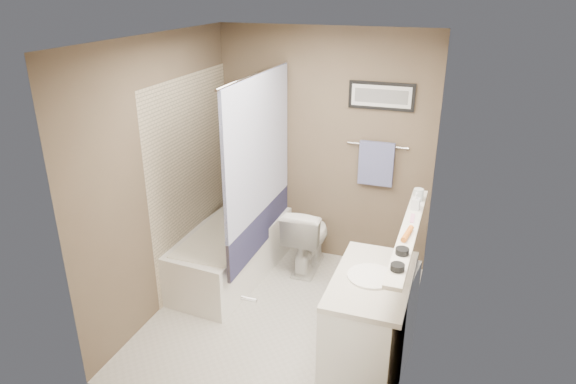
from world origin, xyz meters
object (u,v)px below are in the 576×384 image
(vanity, at_px, (370,329))
(candle_bowl_far, at_px, (402,251))
(toilet, at_px, (307,237))
(glass_jar, at_px, (418,195))
(hair_brush_front, at_px, (407,234))
(soap_bottle, at_px, (416,201))
(bathtub, at_px, (229,253))
(candle_bowl_near, at_px, (397,267))

(vanity, xyz_separation_m, candle_bowl_far, (0.19, -0.09, 0.73))
(toilet, bearing_deg, glass_jar, 154.19)
(toilet, height_order, hair_brush_front, hair_brush_front)
(hair_brush_front, xyz_separation_m, soap_bottle, (0.00, 0.49, 0.05))
(bathtub, distance_m, toilet, 0.81)
(toilet, height_order, candle_bowl_near, candle_bowl_near)
(candle_bowl_near, relative_size, candle_bowl_far, 1.00)
(glass_jar, bearing_deg, bathtub, 177.00)
(candle_bowl_near, relative_size, glass_jar, 0.90)
(vanity, relative_size, glass_jar, 9.00)
(toilet, bearing_deg, candle_bowl_far, 125.79)
(toilet, height_order, glass_jar, glass_jar)
(candle_bowl_near, xyz_separation_m, soap_bottle, (0.00, 0.97, 0.05))
(candle_bowl_near, xyz_separation_m, glass_jar, (0.00, 1.16, 0.03))
(candle_bowl_far, height_order, glass_jar, glass_jar)
(bathtub, xyz_separation_m, candle_bowl_far, (1.79, -1.04, 0.89))
(glass_jar, relative_size, soap_bottle, 0.71)
(hair_brush_front, bearing_deg, candle_bowl_far, -90.00)
(candle_bowl_far, height_order, soap_bottle, soap_bottle)
(vanity, bearing_deg, glass_jar, 83.50)
(glass_jar, xyz_separation_m, soap_bottle, (0.00, -0.19, 0.02))
(toilet, relative_size, candle_bowl_near, 7.79)
(vanity, bearing_deg, hair_brush_front, 48.35)
(candle_bowl_far, bearing_deg, bathtub, 149.81)
(bathtub, relative_size, soap_bottle, 10.64)
(hair_brush_front, bearing_deg, toilet, 132.79)
(toilet, bearing_deg, hair_brush_front, 131.49)
(candle_bowl_near, bearing_deg, hair_brush_front, 90.00)
(hair_brush_front, height_order, soap_bottle, soap_bottle)
(soap_bottle, bearing_deg, candle_bowl_near, -90.00)
(vanity, height_order, candle_bowl_near, candle_bowl_near)
(bathtub, height_order, hair_brush_front, hair_brush_front)
(vanity, relative_size, soap_bottle, 6.38)
(bathtub, relative_size, glass_jar, 15.00)
(vanity, xyz_separation_m, candle_bowl_near, (0.19, -0.31, 0.73))
(glass_jar, bearing_deg, candle_bowl_near, -90.00)
(hair_brush_front, relative_size, glass_jar, 2.20)
(bathtub, xyz_separation_m, soap_bottle, (1.79, -0.28, 0.94))
(candle_bowl_near, distance_m, hair_brush_front, 0.48)
(bathtub, height_order, glass_jar, glass_jar)
(toilet, xyz_separation_m, glass_jar, (1.09, -0.50, 0.81))
(hair_brush_front, bearing_deg, soap_bottle, 90.00)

